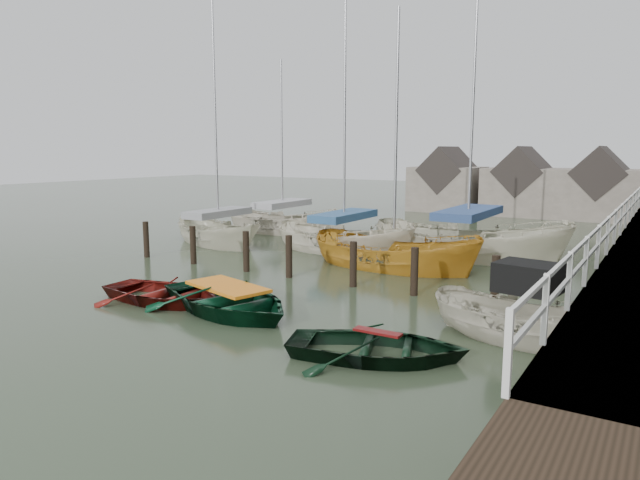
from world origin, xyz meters
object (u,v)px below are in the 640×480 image
Objects in this scene: rowboat_dkgreen at (377,358)px; sailboat_b at (344,250)px; sailboat_e at (283,231)px; sailboat_a at (219,242)px; rowboat_green at (228,312)px; motorboat at (523,337)px; sailboat_d at (467,256)px; rowboat_red at (165,302)px; sailboat_c at (393,267)px.

sailboat_b reaches higher than rowboat_dkgreen.
sailboat_b is 6.23m from sailboat_e.
sailboat_a is 5.85m from sailboat_b.
sailboat_e is at bearing 22.00° from rowboat_dkgreen.
motorboat reaches higher than rowboat_green.
motorboat is 9.94m from sailboat_d.
sailboat_b is (5.72, 1.24, -0.01)m from sailboat_a.
sailboat_c reaches higher than rowboat_red.
sailboat_d reaches higher than sailboat_e.
sailboat_e is (-14.20, 10.76, -0.04)m from motorboat.
sailboat_c is at bearing -72.62° from sailboat_a.
rowboat_dkgreen is (6.89, -0.76, 0.00)m from rowboat_red.
motorboat reaches higher than rowboat_red.
motorboat is at bearing -61.15° from rowboat_green.
rowboat_green is 7.56m from sailboat_c.
motorboat is 17.81m from sailboat_e.
sailboat_b is 0.87× the size of sailboat_d.
sailboat_e is (-5.06, 12.61, 0.06)m from rowboat_red.
rowboat_green is 14.38m from sailboat_e.
rowboat_red is 0.85× the size of motorboat.
sailboat_c is (-3.50, 8.38, 0.01)m from rowboat_dkgreen.
sailboat_d reaches higher than sailboat_c.
motorboat is 0.35× the size of sailboat_d.
sailboat_d reaches higher than rowboat_green.
sailboat_d reaches higher than rowboat_dkgreen.
motorboat is 0.46× the size of sailboat_e.
rowboat_red is 9.32m from motorboat.
rowboat_green is 1.01× the size of motorboat.
sailboat_b is at bearing -122.48° from sailboat_e.
sailboat_e reaches higher than rowboat_red.
rowboat_green is at bearing -151.96° from sailboat_e.
sailboat_c is (1.24, 7.46, 0.01)m from rowboat_green.
sailboat_c is (-5.75, 5.77, -0.09)m from motorboat.
sailboat_b reaches higher than motorboat.
sailboat_e reaches higher than rowboat_green.
sailboat_a is at bearing 30.28° from rowboat_red.
sailboat_c is at bearing 2.88° from rowboat_dkgreen.
sailboat_b is at bearing 13.01° from rowboat_dkgreen.
sailboat_e is (-8.45, 4.98, 0.05)m from sailboat_c.
rowboat_green reaches higher than rowboat_red.
rowboat_green is at bearing 59.18° from rowboat_dkgreen.
sailboat_a reaches higher than sailboat_e.
sailboat_a reaches higher than rowboat_red.
sailboat_e reaches higher than rowboat_dkgreen.
sailboat_c is at bearing -122.57° from sailboat_e.
sailboat_a is at bearing 58.49° from rowboat_green.
rowboat_dkgreen is at bearing -99.41° from rowboat_red.
sailboat_c is 9.81m from sailboat_e.
rowboat_green is 0.46× the size of sailboat_e.
sailboat_b is (-6.58, 10.21, 0.06)m from rowboat_dkgreen.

